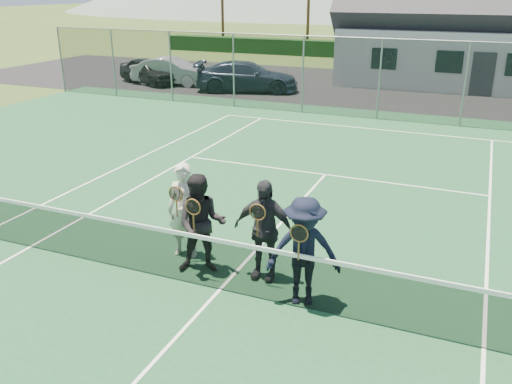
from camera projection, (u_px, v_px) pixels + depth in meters
ground at (402, 91)px, 26.32m from camera, size 220.00×220.00×0.00m
court_surface at (220, 290)px, 9.07m from camera, size 30.00×30.00×0.02m
tarmac_carpark at (323, 86)px, 27.76m from camera, size 40.00×12.00×0.01m
hedge_row at (430, 53)px, 36.46m from camera, size 40.00×1.20×1.10m
car_a at (149, 71)px, 28.14m from camera, size 4.16×2.91×1.32m
car_b at (172, 71)px, 27.81m from camera, size 4.23×1.76×1.36m
car_c at (247, 77)px, 26.00m from camera, size 5.26×3.30×1.42m
court_markings at (220, 289)px, 9.07m from camera, size 11.03×23.83×0.01m
tennis_net at (220, 262)px, 8.88m from camera, size 11.68×0.08×1.10m
perimeter_fence at (380, 79)px, 20.17m from camera, size 30.07×0.07×3.02m
clubhouse at (504, 3)px, 26.90m from camera, size 15.60×8.20×7.70m
player_a at (185, 211)px, 9.93m from camera, size 0.70×0.54×1.80m
player_b at (202, 224)px, 9.37m from camera, size 1.06×0.95×1.80m
player_c at (264, 230)px, 9.16m from camera, size 1.07×0.53×1.80m
player_d at (304, 252)px, 8.41m from camera, size 1.32×1.01×1.80m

